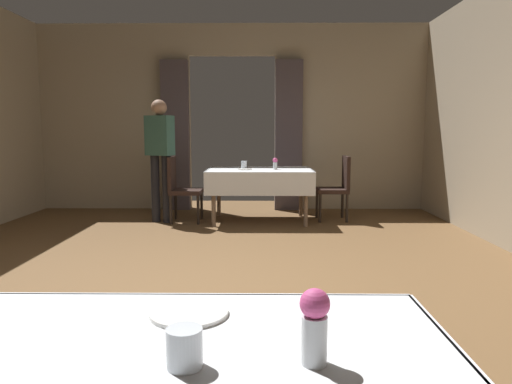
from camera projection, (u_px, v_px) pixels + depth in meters
ground at (202, 291)px, 3.85m from camera, size 10.08×10.08×0.00m
wall_back at (232, 118)px, 7.80m from camera, size 6.40×0.27×3.00m
dining_table_mid at (260, 176)px, 6.76m from camera, size 1.48×1.04×0.75m
chair_mid_left at (180, 186)px, 6.73m from camera, size 0.45×0.44×0.93m
chair_mid_right at (338, 185)px, 6.86m from camera, size 0.44×0.44×0.93m
flower_vase_near at (314, 324)px, 1.08m from camera, size 0.07×0.07×0.18m
glass_near_b at (184, 348)px, 1.08m from camera, size 0.08×0.08×0.09m
plate_near_c at (189, 313)px, 1.39m from camera, size 0.23×0.23×0.01m
flower_vase_mid at (275, 163)px, 6.68m from camera, size 0.07×0.07×0.17m
plate_mid_b at (245, 169)px, 6.66m from camera, size 0.20×0.20×0.01m
glass_mid_c at (244, 164)px, 6.92m from camera, size 0.08×0.08×0.11m
person_waiter_by_doorway at (160, 150)px, 6.64m from camera, size 0.41×0.33×1.72m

